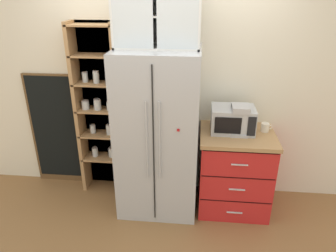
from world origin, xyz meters
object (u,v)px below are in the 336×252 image
(microwave, at_px, (233,119))
(mug_cream, at_px, (265,127))
(refrigerator, at_px, (158,133))
(coffee_maker, at_px, (239,119))
(chalkboard_menu, at_px, (56,130))
(mug_charcoal, at_px, (238,127))
(bottle_clear, at_px, (238,120))

(microwave, distance_m, mug_cream, 0.35)
(refrigerator, xyz_separation_m, coffee_maker, (0.82, 0.05, 0.18))
(mug_cream, bearing_deg, coffee_maker, -166.71)
(microwave, relative_size, chalkboard_menu, 0.32)
(microwave, xyz_separation_m, mug_charcoal, (0.06, 0.01, -0.09))
(coffee_maker, relative_size, bottle_clear, 1.06)
(mug_cream, xyz_separation_m, mug_charcoal, (-0.28, -0.02, -0.00))
(mug_charcoal, xyz_separation_m, chalkboard_menu, (-2.12, 0.23, -0.24))
(microwave, bearing_deg, mug_charcoal, 7.74)
(chalkboard_menu, bearing_deg, mug_charcoal, -6.33)
(refrigerator, height_order, mug_charcoal, refrigerator)
(microwave, xyz_separation_m, coffee_maker, (0.06, -0.04, 0.03))
(mug_cream, height_order, chalkboard_menu, chalkboard_menu)
(microwave, relative_size, mug_charcoal, 3.97)
(microwave, bearing_deg, refrigerator, -173.42)
(mug_cream, relative_size, mug_charcoal, 1.08)
(microwave, distance_m, chalkboard_menu, 2.09)
(mug_cream, bearing_deg, bottle_clear, -175.89)
(coffee_maker, distance_m, mug_cream, 0.31)
(refrigerator, bearing_deg, mug_charcoal, 6.67)
(refrigerator, relative_size, mug_cream, 14.59)
(coffee_maker, bearing_deg, bottle_clear, 90.00)
(refrigerator, xyz_separation_m, microwave, (0.76, 0.09, 0.15))
(refrigerator, relative_size, bottle_clear, 6.00)
(refrigerator, distance_m, mug_charcoal, 0.83)
(chalkboard_menu, bearing_deg, bottle_clear, -6.45)
(coffee_maker, height_order, mug_cream, coffee_maker)
(coffee_maker, bearing_deg, refrigerator, -176.81)
(mug_charcoal, height_order, bottle_clear, bottle_clear)
(bottle_clear, distance_m, chalkboard_menu, 2.15)
(mug_charcoal, bearing_deg, refrigerator, -173.33)
(refrigerator, xyz_separation_m, mug_cream, (1.10, 0.11, 0.07))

